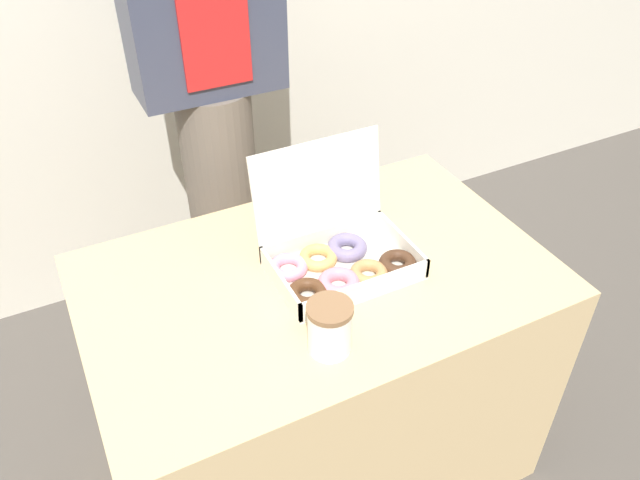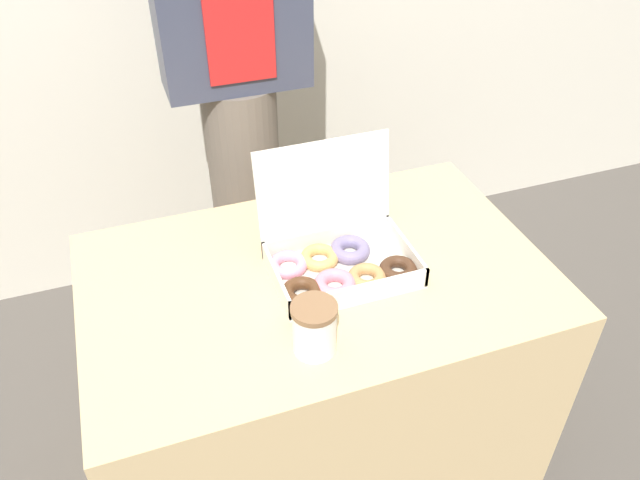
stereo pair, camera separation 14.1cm
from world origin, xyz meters
TOP-DOWN VIEW (x-y plane):
  - ground_plane at (0.00, 0.00)m, footprint 14.00×14.00m
  - table at (0.00, 0.00)m, footprint 1.10×0.70m
  - donut_box at (0.05, -0.00)m, footprint 0.36×0.27m
  - coffee_cup at (-0.08, -0.22)m, footprint 0.10×0.10m
  - person_customer at (-0.02, 0.64)m, footprint 0.41×0.23m

SIDE VIEW (x-z plane):
  - ground_plane at x=0.00m, z-range 0.00..0.00m
  - table at x=0.00m, z-range 0.00..0.74m
  - donut_box at x=0.05m, z-range 0.64..0.91m
  - coffee_cup at x=-0.08m, z-range 0.74..0.85m
  - person_customer at x=-0.02m, z-range 0.10..1.88m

